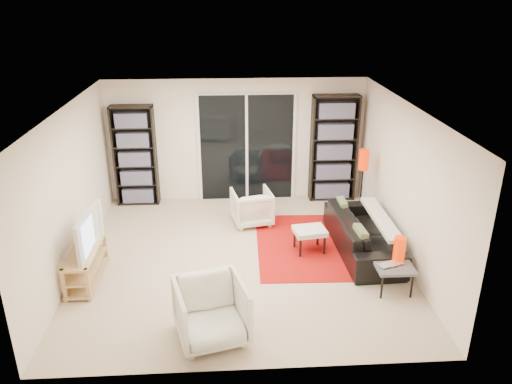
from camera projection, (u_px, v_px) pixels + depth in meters
floor at (241, 258)px, 7.89m from camera, size 5.00×5.00×0.00m
wall_back at (236, 140)px, 9.74m from camera, size 5.00×0.02×2.40m
wall_front at (248, 277)px, 5.12m from camera, size 5.00×0.02×2.40m
wall_left at (70, 191)px, 7.29m from camera, size 0.02×5.00×2.40m
wall_right at (405, 184)px, 7.58m from camera, size 0.02×5.00×2.40m
ceiling at (240, 108)px, 6.98m from camera, size 5.00×5.00×0.02m
sliding_door at (247, 148)px, 9.78m from camera, size 1.92×0.08×2.16m
bookshelf_left at (135, 156)px, 9.56m from camera, size 0.80×0.30×1.95m
bookshelf_right at (334, 149)px, 9.75m from camera, size 0.90×0.30×2.10m
tv_stand at (86, 264)px, 7.20m from camera, size 0.37×1.17×0.50m
tv at (83, 231)px, 7.01m from camera, size 0.21×1.00×0.57m
rug at (309, 245)px, 8.29m from camera, size 1.78×2.37×0.01m
sofa at (363, 233)px, 8.01m from camera, size 0.88×2.11×0.61m
armchair_back at (252, 207)px, 8.96m from camera, size 0.79×0.80×0.63m
armchair_front at (211, 312)px, 5.95m from camera, size 0.99×1.01×0.75m
ottoman at (310, 232)px, 7.97m from camera, size 0.55×0.48×0.40m
side_table at (394, 267)px, 6.93m from camera, size 0.52×0.52×0.40m
laptop at (393, 266)px, 6.86m from camera, size 0.41×0.33×0.03m
table_lamp at (399, 249)px, 6.94m from camera, size 0.17×0.17×0.37m
floor_lamp at (363, 167)px, 8.82m from camera, size 0.20×0.20×1.35m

